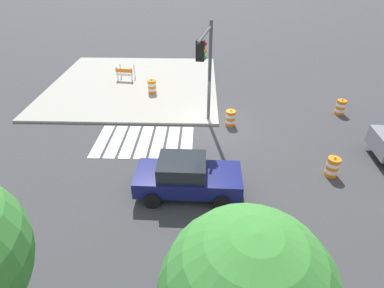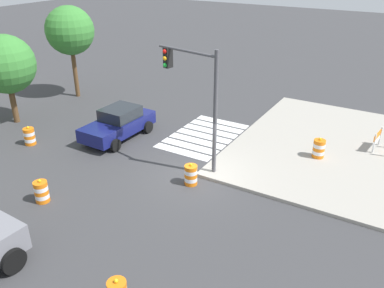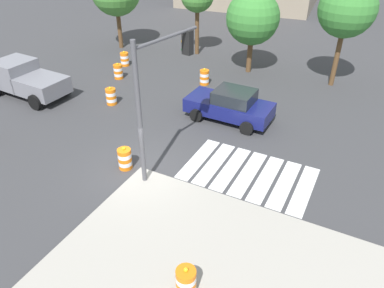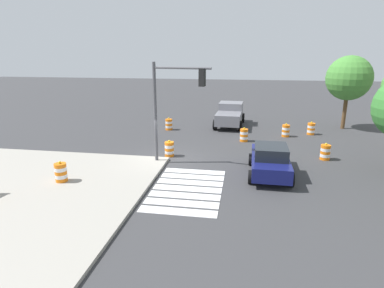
# 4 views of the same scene
# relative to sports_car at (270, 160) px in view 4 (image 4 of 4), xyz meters

# --- Properties ---
(ground_plane) EXTENTS (120.00, 120.00, 0.00)m
(ground_plane) POSITION_rel_sports_car_xyz_m (-1.57, -5.68, -0.81)
(ground_plane) COLOR #38383A
(sidewalk_corner) EXTENTS (12.00, 12.00, 0.15)m
(sidewalk_corner) POSITION_rel_sports_car_xyz_m (4.43, -11.68, -0.74)
(sidewalk_corner) COLOR #9E998E
(sidewalk_corner) RESTS_ON ground
(crosswalk_stripes) EXTENTS (5.10, 3.20, 0.02)m
(crosswalk_stripes) POSITION_rel_sports_car_xyz_m (2.43, -3.88, -0.80)
(crosswalk_stripes) COLOR silver
(crosswalk_stripes) RESTS_ON ground
(sports_car) EXTENTS (4.33, 2.20, 1.63)m
(sports_car) POSITION_rel_sports_car_xyz_m (0.00, 0.00, 0.00)
(sports_car) COLOR navy
(sports_car) RESTS_ON ground
(pickup_truck) EXTENTS (5.24, 2.54, 1.92)m
(pickup_truck) POSITION_rel_sports_car_xyz_m (-11.57, -2.58, 0.16)
(pickup_truck) COLOR slate
(pickup_truck) RESTS_ON ground
(traffic_barrel_near_corner) EXTENTS (0.56, 0.56, 1.02)m
(traffic_barrel_near_corner) POSITION_rel_sports_car_xyz_m (-2.22, -5.82, -0.36)
(traffic_barrel_near_corner) COLOR orange
(traffic_barrel_near_corner) RESTS_ON ground
(traffic_barrel_crosswalk_end) EXTENTS (0.56, 0.56, 1.02)m
(traffic_barrel_crosswalk_end) POSITION_rel_sports_car_xyz_m (-3.07, 3.43, -0.36)
(traffic_barrel_crosswalk_end) COLOR orange
(traffic_barrel_crosswalk_end) RESTS_ON ground
(traffic_barrel_median_near) EXTENTS (0.56, 0.56, 1.02)m
(traffic_barrel_median_near) POSITION_rel_sports_car_xyz_m (-8.27, 1.76, -0.36)
(traffic_barrel_median_near) COLOR orange
(traffic_barrel_median_near) RESTS_ON ground
(traffic_barrel_median_far) EXTENTS (0.56, 0.56, 1.02)m
(traffic_barrel_median_far) POSITION_rel_sports_car_xyz_m (-9.25, 3.78, -0.36)
(traffic_barrel_median_far) COLOR orange
(traffic_barrel_median_far) RESTS_ON ground
(traffic_barrel_far_curb) EXTENTS (0.56, 0.56, 1.02)m
(traffic_barrel_far_curb) POSITION_rel_sports_car_xyz_m (-9.00, -7.45, -0.36)
(traffic_barrel_far_curb) COLOR orange
(traffic_barrel_far_curb) RESTS_ON ground
(traffic_barrel_lane_center) EXTENTS (0.56, 0.56, 1.02)m
(traffic_barrel_lane_center) POSITION_rel_sports_car_xyz_m (-6.41, -1.34, -0.36)
(traffic_barrel_lane_center) COLOR orange
(traffic_barrel_lane_center) RESTS_ON ground
(traffic_barrel_on_sidewalk) EXTENTS (0.56, 0.56, 1.02)m
(traffic_barrel_on_sidewalk) POSITION_rel_sports_car_xyz_m (2.83, -9.96, -0.21)
(traffic_barrel_on_sidewalk) COLOR orange
(traffic_barrel_on_sidewalk) RESTS_ON sidewalk_corner
(traffic_light_pole) EXTENTS (0.80, 3.24, 5.50)m
(traffic_light_pole) POSITION_rel_sports_car_xyz_m (-0.77, -5.16, 3.10)
(traffic_light_pole) COLOR #4C4C51
(traffic_light_pole) RESTS_ON sidewalk_corner
(street_tree_streetside_mid) EXTENTS (3.56, 3.56, 5.94)m
(street_tree_streetside_mid) POSITION_rel_sports_car_xyz_m (-11.82, 6.81, 3.32)
(street_tree_streetside_mid) COLOR brown
(street_tree_streetside_mid) RESTS_ON ground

